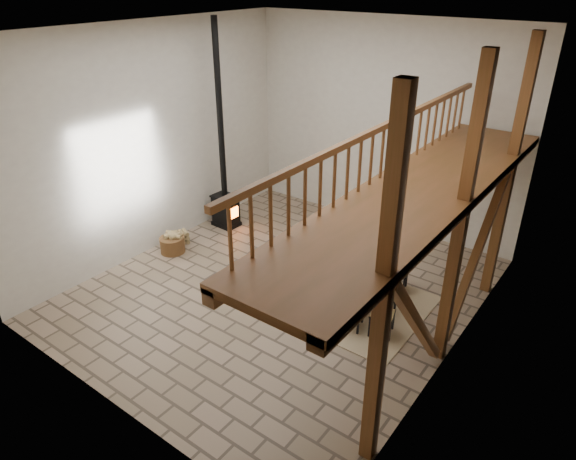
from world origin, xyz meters
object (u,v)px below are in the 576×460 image
Objects in this scene: dining_table at (347,286)px; wood_stove at (224,184)px; log_stack at (180,238)px; log_basket at (172,244)px.

wood_stove is at bearing 149.43° from dining_table.
dining_table is at bearing 3.83° from log_stack.
wood_stove is 8.87× the size of log_basket.
wood_stove is 2.00m from log_basket.
log_stack is at bearing -96.66° from wood_stove.
wood_stove reaches higher than dining_table.
log_basket is 1.14× the size of log_stack.
log_basket is (-0.05, -1.77, -0.93)m from wood_stove.
dining_table is 5.16× the size of log_stack.
wood_stove reaches higher than log_basket.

